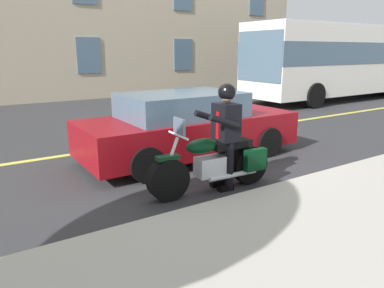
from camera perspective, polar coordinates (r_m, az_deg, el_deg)
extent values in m
plane|color=#333335|center=(7.53, 1.51, -2.82)|extent=(80.00, 80.00, 0.00)
cube|color=#E5DB4C|center=(9.19, -5.56, 0.34)|extent=(60.00, 0.16, 0.01)
cylinder|color=black|center=(5.58, -3.76, -5.57)|extent=(0.67, 0.24, 0.66)
cylinder|color=black|center=(6.37, 8.89, -3.15)|extent=(0.67, 0.24, 0.66)
cube|color=silver|center=(5.92, 3.21, -3.44)|extent=(0.58, 0.31, 0.32)
ellipsoid|color=black|center=(5.72, 1.57, -0.32)|extent=(0.58, 0.31, 0.24)
cube|color=black|center=(6.02, 6.06, -0.02)|extent=(0.72, 0.32, 0.12)
cube|color=black|center=(6.13, 9.85, -2.42)|extent=(0.41, 0.14, 0.36)
cube|color=black|center=(6.46, 7.39, -1.44)|extent=(0.41, 0.14, 0.36)
cylinder|color=silver|center=(5.50, -3.62, -2.89)|extent=(0.35, 0.07, 0.76)
cylinder|color=silver|center=(5.47, -2.18, 1.36)|extent=(0.07, 0.60, 0.04)
cube|color=black|center=(5.47, -3.82, -2.12)|extent=(0.37, 0.18, 0.06)
cylinder|color=silver|center=(6.01, 6.43, -4.85)|extent=(0.90, 0.13, 0.08)
cube|color=slate|center=(5.45, -2.01, 2.61)|extent=(0.06, 0.32, 0.28)
cylinder|color=black|center=(5.96, 5.86, -3.37)|extent=(0.14, 0.14, 0.84)
cube|color=black|center=(6.05, 5.30, -6.80)|extent=(0.27, 0.12, 0.10)
cylinder|color=black|center=(6.15, 4.57, -2.78)|extent=(0.14, 0.14, 0.84)
cube|color=black|center=(6.24, 4.04, -6.11)|extent=(0.27, 0.12, 0.10)
cube|color=black|center=(5.88, 5.36, 3.44)|extent=(0.34, 0.42, 0.60)
cube|color=red|center=(5.80, 4.05, 2.91)|extent=(0.03, 0.07, 0.44)
cylinder|color=black|center=(5.59, 5.14, 3.50)|extent=(0.56, 0.13, 0.28)
cylinder|color=black|center=(5.95, 2.73, 4.21)|extent=(0.56, 0.13, 0.28)
sphere|color=tan|center=(5.82, 5.46, 7.61)|extent=(0.22, 0.22, 0.22)
sphere|color=black|center=(5.81, 5.47, 8.09)|extent=(0.28, 0.28, 0.28)
cylinder|color=black|center=(22.77, 25.23, 8.75)|extent=(1.00, 0.30, 1.00)
cube|color=white|center=(18.76, 23.07, 11.95)|extent=(11.00, 2.50, 2.85)
cube|color=slate|center=(18.75, 23.17, 12.94)|extent=(11.04, 2.52, 0.90)
cube|color=slate|center=(14.56, 10.47, 13.31)|extent=(0.06, 2.40, 1.90)
cube|color=white|center=(18.78, 23.53, 16.43)|extent=(11.00, 2.50, 0.10)
cylinder|color=black|center=(15.24, 18.60, 7.19)|extent=(1.00, 0.30, 1.00)
cylinder|color=black|center=(16.83, 12.19, 8.24)|extent=(1.00, 0.30, 1.00)
cylinder|color=black|center=(22.15, 24.91, 8.66)|extent=(1.00, 0.30, 1.00)
cube|color=maroon|center=(7.72, -0.34, 1.84)|extent=(4.60, 1.80, 0.70)
cube|color=slate|center=(7.51, -1.63, 5.75)|extent=(2.40, 1.60, 0.60)
cylinder|color=black|center=(9.26, 4.40, 2.48)|extent=(0.64, 0.22, 0.64)
cylinder|color=black|center=(8.01, 11.77, 0.31)|extent=(0.64, 0.22, 0.64)
cylinder|color=black|center=(7.89, -12.62, 0.04)|extent=(0.64, 0.22, 0.64)
cylinder|color=black|center=(6.38, -7.21, -3.16)|extent=(0.64, 0.22, 0.64)
cube|color=slate|center=(22.89, 9.76, 13.69)|extent=(1.10, 0.06, 1.60)
cube|color=slate|center=(19.83, -1.41, 13.80)|extent=(1.10, 0.06, 1.60)
cube|color=slate|center=(17.72, -15.86, 13.18)|extent=(1.10, 0.06, 1.60)
cube|color=slate|center=(23.05, 10.10, 21.16)|extent=(1.10, 0.06, 1.60)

